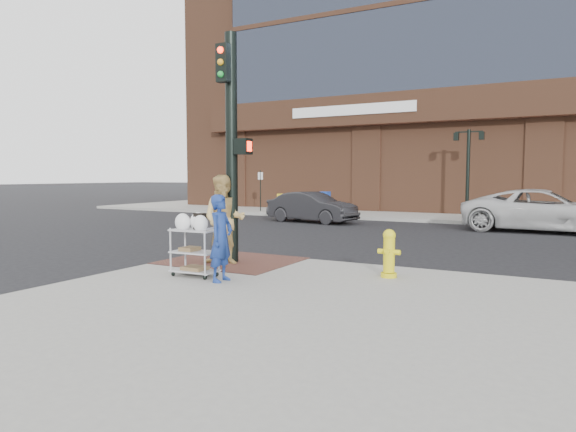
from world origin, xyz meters
The scene contains 14 objects.
ground centered at (0.00, 0.00, 0.00)m, with size 220.00×220.00×0.00m, color black.
brick_curb_ramp centered at (-0.60, 0.90, 0.16)m, with size 2.80×2.40×0.01m, color #4A2622.
lamp_post centered at (2.00, 16.00, 2.62)m, with size 1.32×0.22×4.00m.
parking_sign centered at (-8.50, 15.00, 1.25)m, with size 0.05×0.05×2.20m, color black.
traffic_signal_pole centered at (-0.48, 0.77, 2.83)m, with size 0.61×0.51×5.00m.
woman_blue centered at (0.52, -1.03, 0.94)m, with size 0.58×0.38×1.58m, color navy.
pedestrian_tan centered at (-0.50, 0.50, 1.12)m, with size 0.94×0.73×1.94m, color tan.
sedan_dark centered at (-3.89, 11.84, 0.68)m, with size 1.43×4.10×1.35m, color black.
minivan_white centered at (5.28, 12.43, 0.79)m, with size 2.61×5.66×1.57m, color silver.
utility_cart centered at (-0.21, -0.88, 0.70)m, with size 0.91×0.54×1.22m.
fire_hydrant centered at (3.09, 0.79, 0.62)m, with size 0.43×0.30×0.92m.
newsbox_red centered at (-6.46, 14.93, 0.65)m, with size 0.42×0.38×1.00m, color #A21612.
newsbox_yellow centered at (-7.04, 14.71, 0.64)m, with size 0.41×0.37×0.98m, color gold.
newsbox_blue centered at (-4.77, 15.16, 0.70)m, with size 0.47×0.42×1.11m, color #17399B.
Camera 1 is at (5.99, -8.56, 2.08)m, focal length 32.00 mm.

